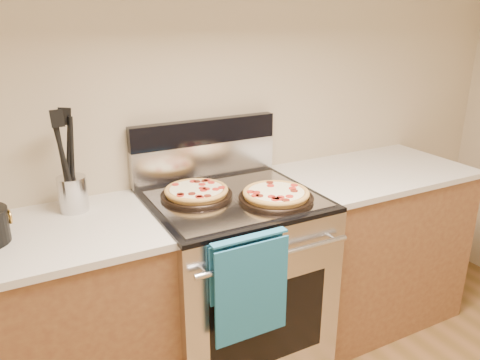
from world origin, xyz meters
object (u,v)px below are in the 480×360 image
pepperoni_pizza_back (196,192)px  pepperoni_pizza_front (276,195)px  utensil_crock (73,194)px  range_body (233,286)px

pepperoni_pizza_back → pepperoni_pizza_front: pepperoni_pizza_front is taller
pepperoni_pizza_front → utensil_crock: size_ratio=2.18×
range_body → pepperoni_pizza_front: (0.15, -0.13, 0.50)m
range_body → utensil_crock: utensil_crock is taller
range_body → pepperoni_pizza_back: bearing=155.0°
pepperoni_pizza_front → pepperoni_pizza_back: bearing=146.2°
pepperoni_pizza_back → range_body: bearing=-25.0°
pepperoni_pizza_back → utensil_crock: (-0.51, 0.14, 0.04)m
range_body → pepperoni_pizza_back: pepperoni_pizza_back is taller
range_body → utensil_crock: (-0.66, 0.21, 0.54)m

